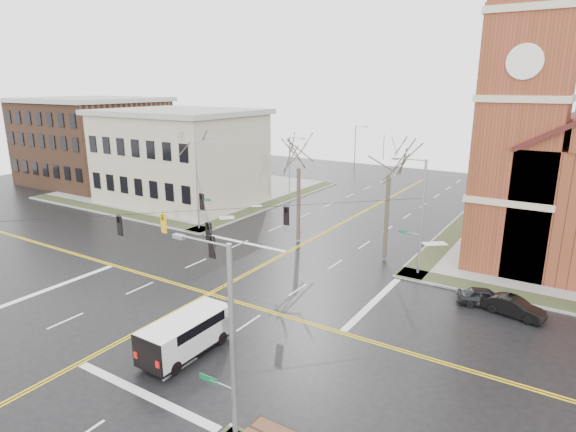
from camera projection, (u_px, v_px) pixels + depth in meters
The scene contains 18 objects.
ground at pixel (209, 294), 34.46m from camera, with size 120.00×120.00×0.00m, color black.
sidewalks at pixel (209, 293), 34.44m from camera, with size 80.00×80.00×0.17m.
road_markings at pixel (209, 294), 34.46m from camera, with size 100.00×100.00×0.01m.
civic_building_a at pixel (181, 158), 60.63m from camera, with size 18.00×14.00×11.00m, color #9E967D.
civic_building_b at pixel (93, 142), 72.43m from camera, with size 18.00×16.00×12.00m, color #553423.
signal_pole_ne at pixel (420, 214), 36.68m from camera, with size 2.75×0.22×9.00m.
signal_pole_nw at pixel (198, 182), 48.35m from camera, with size 2.75×0.22×9.00m.
signal_pole_se at pixel (229, 350), 17.94m from camera, with size 2.75×0.22×9.00m.
span_wires at pixel (206, 210), 32.81m from camera, with size 23.02×23.02×0.03m.
traffic_signals at pixel (199, 223), 32.47m from camera, with size 8.21×8.26×1.30m.
streetlight_north_a at pixel (291, 165), 61.58m from camera, with size 2.30×0.20×8.00m.
streetlight_north_b at pixel (356, 148), 77.88m from camera, with size 2.30×0.20×8.00m.
cargo_van at pixel (189, 331), 26.73m from camera, with size 2.24×5.62×2.12m.
parked_car_a at pixel (485, 297), 32.50m from camera, with size 1.44×3.59×1.22m, color black.
parked_car_b at pixel (514, 307), 31.03m from camera, with size 1.32×3.78×1.24m, color black.
tree_nw_far at pixel (189, 149), 51.14m from camera, with size 4.00×4.00×10.79m.
tree_nw_near at pixel (299, 164), 44.03m from camera, with size 4.00×4.00×10.32m.
tree_ne at pixel (389, 171), 39.11m from camera, with size 4.00×4.00×10.57m.
Camera 1 is at (21.73, -23.82, 14.52)m, focal length 30.00 mm.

